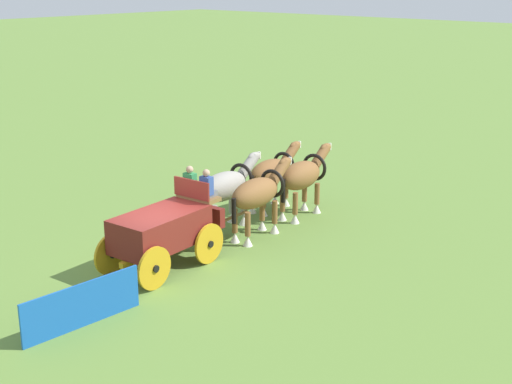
{
  "coord_description": "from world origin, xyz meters",
  "views": [
    {
      "loc": [
        -12.53,
        -14.53,
        8.1
      ],
      "look_at": [
        4.47,
        0.32,
        1.2
      ],
      "focal_mm": 50.3,
      "sensor_mm": 36.0,
      "label": 1
    }
  ],
  "objects_px": {
    "draft_horse_lead_near": "(272,173)",
    "draft_horse_lead_off": "(303,176)",
    "show_wagon": "(165,229)",
    "draft_horse_rear_off": "(258,194)",
    "draft_horse_rear_near": "(226,187)"
  },
  "relations": [
    {
      "from": "show_wagon",
      "to": "draft_horse_lead_off",
      "type": "distance_m",
      "value": 6.21
    },
    {
      "from": "show_wagon",
      "to": "draft_horse_rear_off",
      "type": "height_order",
      "value": "show_wagon"
    },
    {
      "from": "show_wagon",
      "to": "draft_horse_lead_near",
      "type": "distance_m",
      "value": 6.22
    },
    {
      "from": "show_wagon",
      "to": "draft_horse_rear_off",
      "type": "xyz_separation_m",
      "value": [
        3.62,
        -0.36,
        0.26
      ]
    },
    {
      "from": "draft_horse_lead_near",
      "to": "draft_horse_lead_off",
      "type": "xyz_separation_m",
      "value": [
        0.09,
        -1.3,
        0.09
      ]
    },
    {
      "from": "draft_horse_rear_near",
      "to": "draft_horse_lead_off",
      "type": "distance_m",
      "value": 2.9
    },
    {
      "from": "draft_horse_lead_near",
      "to": "draft_horse_lead_off",
      "type": "bearing_deg",
      "value": -85.91
    },
    {
      "from": "draft_horse_rear_near",
      "to": "draft_horse_rear_off",
      "type": "distance_m",
      "value": 1.3
    },
    {
      "from": "draft_horse_rear_off",
      "to": "draft_horse_lead_near",
      "type": "distance_m",
      "value": 2.91
    },
    {
      "from": "draft_horse_rear_near",
      "to": "draft_horse_rear_off",
      "type": "relative_size",
      "value": 1.02
    },
    {
      "from": "show_wagon",
      "to": "draft_horse_rear_off",
      "type": "distance_m",
      "value": 3.64
    },
    {
      "from": "draft_horse_rear_near",
      "to": "draft_horse_lead_near",
      "type": "height_order",
      "value": "draft_horse_rear_near"
    },
    {
      "from": "draft_horse_rear_off",
      "to": "draft_horse_rear_near",
      "type": "bearing_deg",
      "value": 94.67
    },
    {
      "from": "draft_horse_rear_near",
      "to": "draft_horse_lead_off",
      "type": "xyz_separation_m",
      "value": [
        2.69,
        -1.09,
        0.01
      ]
    },
    {
      "from": "show_wagon",
      "to": "draft_horse_lead_near",
      "type": "bearing_deg",
      "value": 10.57
    }
  ]
}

